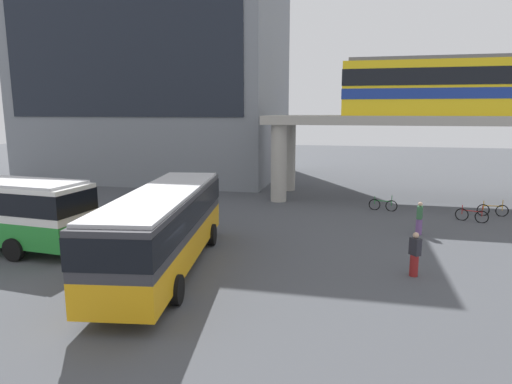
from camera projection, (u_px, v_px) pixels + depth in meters
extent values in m
plane|color=#47494F|center=(231.00, 227.00, 24.35)|extent=(120.00, 120.00, 0.00)
cube|color=slate|center=(160.00, 63.00, 42.26)|extent=(22.56, 15.23, 21.47)
cube|color=black|center=(118.00, 39.00, 34.71)|extent=(20.31, 0.10, 12.02)
cube|color=#ADA89E|center=(467.00, 120.00, 29.76)|extent=(27.28, 6.09, 0.60)
cylinder|color=#ADA89E|center=(279.00, 163.00, 30.83)|extent=(1.10, 1.10, 5.35)
cylinder|color=#ADA89E|center=(288.00, 157.00, 35.14)|extent=(1.10, 1.10, 5.35)
cube|color=yellow|center=(483.00, 88.00, 29.20)|extent=(18.27, 2.90, 3.60)
cube|color=navy|center=(483.00, 94.00, 29.27)|extent=(18.33, 2.96, 0.70)
cube|color=black|center=(484.00, 77.00, 29.07)|extent=(18.33, 2.96, 1.10)
cube|color=slate|center=(486.00, 58.00, 28.86)|extent=(17.54, 2.61, 0.24)
cube|color=orange|center=(165.00, 245.00, 17.52)|extent=(4.05, 11.24, 1.10)
cube|color=#333338|center=(164.00, 213.00, 17.29)|extent=(4.05, 11.24, 1.50)
cube|color=black|center=(164.00, 211.00, 17.27)|extent=(4.10, 11.29, 0.96)
cube|color=silver|center=(163.00, 192.00, 17.14)|extent=(3.85, 10.68, 0.12)
cylinder|color=black|center=(161.00, 233.00, 21.17)|extent=(0.42, 1.03, 1.00)
cylinder|color=black|center=(212.00, 235.00, 20.98)|extent=(0.42, 1.03, 1.00)
cylinder|color=black|center=(103.00, 287.00, 14.70)|extent=(0.42, 1.03, 1.00)
cylinder|color=black|center=(177.00, 290.00, 14.51)|extent=(0.42, 1.03, 1.00)
cylinder|color=black|center=(14.00, 250.00, 18.71)|extent=(1.02, 0.37, 1.00)
cylinder|color=black|center=(57.00, 234.00, 21.04)|extent=(1.02, 0.37, 1.00)
torus|color=black|center=(482.00, 217.00, 25.13)|extent=(0.71, 0.34, 0.74)
torus|color=black|center=(462.00, 215.00, 25.73)|extent=(0.71, 0.34, 0.74)
cylinder|color=#B21E1E|center=(472.00, 211.00, 25.38)|extent=(0.99, 0.45, 0.05)
cylinder|color=#B21E1E|center=(462.00, 210.00, 25.68)|extent=(0.04, 0.04, 0.55)
cylinder|color=#B21E1E|center=(482.00, 211.00, 25.07)|extent=(0.04, 0.04, 0.65)
torus|color=black|center=(502.00, 211.00, 26.67)|extent=(0.74, 0.07, 0.74)
torus|color=black|center=(483.00, 210.00, 26.89)|extent=(0.74, 0.07, 0.74)
cylinder|color=orange|center=(493.00, 206.00, 26.73)|extent=(1.05, 0.06, 0.05)
cylinder|color=orange|center=(484.00, 205.00, 26.83)|extent=(0.04, 0.04, 0.55)
cylinder|color=orange|center=(503.00, 205.00, 26.61)|extent=(0.04, 0.04, 0.65)
torus|color=black|center=(391.00, 206.00, 28.06)|extent=(0.74, 0.19, 0.74)
torus|color=black|center=(374.00, 205.00, 28.47)|extent=(0.74, 0.19, 0.74)
cylinder|color=#1E7F33|center=(383.00, 201.00, 28.22)|extent=(1.04, 0.24, 0.05)
cylinder|color=#1E7F33|center=(375.00, 200.00, 28.42)|extent=(0.04, 0.04, 0.55)
cylinder|color=#1E7F33|center=(392.00, 201.00, 28.00)|extent=(0.04, 0.04, 0.65)
cylinder|color=#724C8C|center=(419.00, 227.00, 22.75)|extent=(0.32, 0.32, 0.83)
cube|color=#33663F|center=(420.00, 213.00, 22.62)|extent=(0.35, 0.45, 0.66)
sphere|color=tan|center=(420.00, 204.00, 22.54)|extent=(0.22, 0.22, 0.22)
cylinder|color=maroon|center=(414.00, 265.00, 17.02)|extent=(0.32, 0.32, 0.84)
cube|color=#26262D|center=(415.00, 247.00, 16.88)|extent=(0.46, 0.47, 0.67)
sphere|color=tan|center=(416.00, 235.00, 16.80)|extent=(0.23, 0.23, 0.23)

